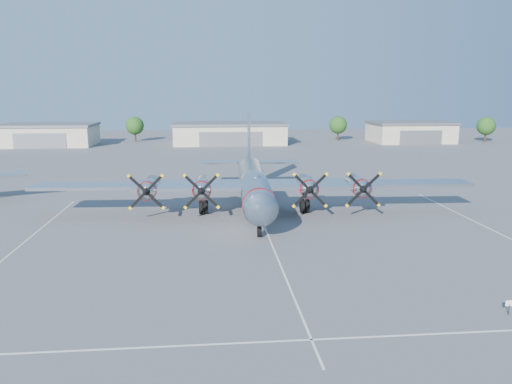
{
  "coord_description": "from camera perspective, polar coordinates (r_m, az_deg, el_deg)",
  "views": [
    {
      "loc": [
        -5.37,
        -46.59,
        13.27
      ],
      "look_at": [
        -0.67,
        2.96,
        3.2
      ],
      "focal_mm": 35.0,
      "sensor_mm": 36.0,
      "label": 1
    }
  ],
  "objects": [
    {
      "name": "ground",
      "position": [
        48.74,
        1.12,
        -4.36
      ],
      "size": [
        260.0,
        260.0,
        0.0
      ],
      "primitive_type": "plane",
      "color": "#5A5A5D",
      "rests_on": "ground"
    },
    {
      "name": "parking_lines",
      "position": [
        47.07,
        1.36,
        -4.94
      ],
      "size": [
        60.0,
        50.08,
        0.01
      ],
      "color": "silver",
      "rests_on": "ground"
    },
    {
      "name": "hangar_west",
      "position": [
        134.93,
        -22.61,
        6.08
      ],
      "size": [
        22.6,
        14.6,
        5.4
      ],
      "color": "#B5AB90",
      "rests_on": "ground"
    },
    {
      "name": "hangar_center",
      "position": [
        129.09,
        -3.03,
        6.73
      ],
      "size": [
        28.6,
        14.6,
        5.4
      ],
      "color": "#B5AB90",
      "rests_on": "ground"
    },
    {
      "name": "hangar_east",
      "position": [
        139.59,
        17.2,
        6.6
      ],
      "size": [
        20.6,
        14.6,
        5.4
      ],
      "color": "#B5AB90",
      "rests_on": "ground"
    },
    {
      "name": "tree_west",
      "position": [
        138.29,
        -13.68,
        7.37
      ],
      "size": [
        4.8,
        4.8,
        6.64
      ],
      "color": "#382619",
      "rests_on": "ground"
    },
    {
      "name": "tree_east",
      "position": [
        139.45,
        9.37,
        7.57
      ],
      "size": [
        4.8,
        4.8,
        6.64
      ],
      "color": "#382619",
      "rests_on": "ground"
    },
    {
      "name": "tree_far_east",
      "position": [
        146.59,
        24.82,
        6.86
      ],
      "size": [
        4.8,
        4.8,
        6.64
      ],
      "color": "#382619",
      "rests_on": "ground"
    },
    {
      "name": "main_bomber_b29",
      "position": [
        57.3,
        -0.3,
        -1.95
      ],
      "size": [
        48.82,
        34.41,
        10.52
      ],
      "primitive_type": null,
      "rotation": [
        0.0,
        0.0,
        -0.04
      ],
      "color": "silver",
      "rests_on": "ground"
    },
    {
      "name": "info_placard",
      "position": [
        34.29,
        26.97,
        -11.42
      ],
      "size": [
        0.5,
        0.05,
        0.96
      ],
      "rotation": [
        0.0,
        0.0,
        0.02
      ],
      "color": "black",
      "rests_on": "ground"
    }
  ]
}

